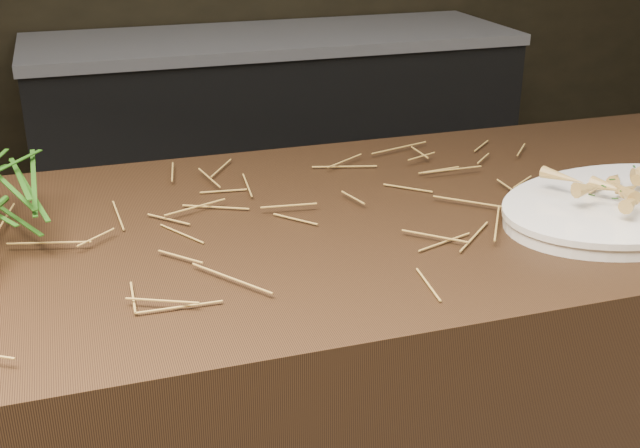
{
  "coord_description": "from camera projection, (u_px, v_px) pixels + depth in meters",
  "views": [
    {
      "loc": [
        -0.46,
        -0.76,
        1.37
      ],
      "look_at": [
        -0.17,
        0.15,
        0.96
      ],
      "focal_mm": 45.0,
      "sensor_mm": 36.0,
      "label": 1
    }
  ],
  "objects": [
    {
      "name": "back_counter",
      "position": [
        275.0,
        141.0,
        3.16
      ],
      "size": [
        1.82,
        0.62,
        0.84
      ],
      "color": "black",
      "rests_on": "ground"
    },
    {
      "name": "main_counter",
      "position": [
        383.0,
        445.0,
        1.42
      ],
      "size": [
        2.4,
        0.7,
        0.9
      ],
      "primitive_type": "cube",
      "color": "black",
      "rests_on": "ground"
    },
    {
      "name": "straw_bedding",
      "position": [
        392.0,
        204.0,
        1.23
      ],
      "size": [
        1.4,
        0.6,
        0.02
      ],
      "primitive_type": null,
      "color": "#A88B3A",
      "rests_on": "main_counter"
    },
    {
      "name": "serving_platter",
      "position": [
        630.0,
        209.0,
        1.21
      ],
      "size": [
        0.47,
        0.36,
        0.02
      ],
      "primitive_type": null,
      "rotation": [
        0.0,
        0.0,
        0.17
      ],
      "color": "white",
      "rests_on": "main_counter"
    },
    {
      "name": "roasted_veg_heap",
      "position": [
        634.0,
        187.0,
        1.2
      ],
      "size": [
        0.23,
        0.19,
        0.05
      ],
      "primitive_type": null,
      "rotation": [
        0.0,
        0.0,
        0.17
      ],
      "color": "olive",
      "rests_on": "serving_platter"
    }
  ]
}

